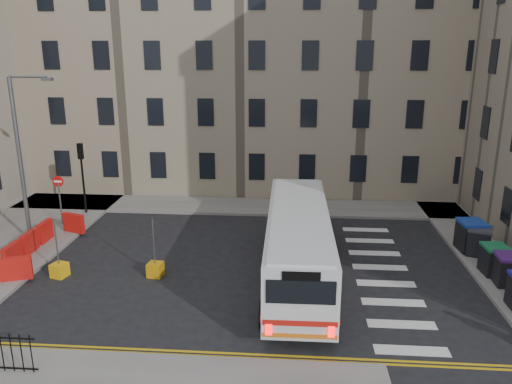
# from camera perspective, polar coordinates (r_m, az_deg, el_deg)

# --- Properties ---
(ground) EXTENTS (120.00, 120.00, 0.00)m
(ground) POSITION_cam_1_polar(r_m,az_deg,el_deg) (22.46, 3.89, -8.69)
(ground) COLOR black
(ground) RESTS_ON ground
(pavement_north) EXTENTS (36.00, 3.20, 0.15)m
(pavement_north) POSITION_cam_1_polar(r_m,az_deg,el_deg) (31.05, -7.06, -1.50)
(pavement_north) COLOR slate
(pavement_north) RESTS_ON ground
(pavement_east) EXTENTS (2.40, 26.00, 0.15)m
(pavement_east) POSITION_cam_1_polar(r_m,az_deg,el_deg) (27.60, 23.10, -5.00)
(pavement_east) COLOR slate
(pavement_east) RESTS_ON ground
(pavement_west) EXTENTS (6.00, 22.00, 0.15)m
(pavement_west) POSITION_cam_1_polar(r_m,az_deg,el_deg) (27.25, -27.16, -5.78)
(pavement_west) COLOR slate
(pavement_west) RESTS_ON ground
(terrace_north) EXTENTS (38.30, 10.80, 17.20)m
(terrace_north) POSITION_cam_1_polar(r_m,az_deg,el_deg) (36.59, -6.95, 14.76)
(terrace_north) COLOR gray
(terrace_north) RESTS_ON ground
(traffic_light_nw) EXTENTS (0.28, 0.22, 4.10)m
(traffic_light_nw) POSITION_cam_1_polar(r_m,az_deg,el_deg) (30.19, -19.28, 2.69)
(traffic_light_nw) COLOR black
(traffic_light_nw) RESTS_ON pavement_west
(streetlamp) EXTENTS (0.50, 0.22, 8.14)m
(streetlamp) POSITION_cam_1_polar(r_m,az_deg,el_deg) (26.41, -25.38, 3.48)
(streetlamp) COLOR #595B5E
(streetlamp) RESTS_ON pavement_west
(no_entry_north) EXTENTS (0.60, 0.08, 3.00)m
(no_entry_north) POSITION_cam_1_polar(r_m,az_deg,el_deg) (28.83, -21.60, 0.22)
(no_entry_north) COLOR #595B5E
(no_entry_north) RESTS_ON pavement_west
(roadworks_barriers) EXTENTS (1.66, 6.26, 1.00)m
(roadworks_barriers) POSITION_cam_1_polar(r_m,az_deg,el_deg) (25.59, -23.75, -5.33)
(roadworks_barriers) COLOR red
(roadworks_barriers) RESTS_ON pavement_west
(bus) EXTENTS (2.81, 10.91, 2.95)m
(bus) POSITION_cam_1_polar(r_m,az_deg,el_deg) (20.79, 4.82, -5.70)
(bus) COLOR silver
(bus) RESTS_ON ground
(wheelie_bin_b) EXTENTS (1.04, 1.18, 1.25)m
(wheelie_bin_b) POSITION_cam_1_polar(r_m,az_deg,el_deg) (22.84, 26.81, -7.90)
(wheelie_bin_b) COLOR black
(wheelie_bin_b) RESTS_ON pavement_east
(wheelie_bin_c) EXTENTS (1.04, 1.17, 1.24)m
(wheelie_bin_c) POSITION_cam_1_polar(r_m,az_deg,el_deg) (23.63, 25.58, -6.98)
(wheelie_bin_c) COLOR black
(wheelie_bin_c) RESTS_ON pavement_east
(wheelie_bin_d) EXTENTS (1.42, 1.51, 1.32)m
(wheelie_bin_d) POSITION_cam_1_polar(r_m,az_deg,el_deg) (25.45, 24.15, -5.09)
(wheelie_bin_d) COLOR black
(wheelie_bin_d) RESTS_ON pavement_east
(wheelie_bin_e) EXTENTS (1.24, 1.40, 1.45)m
(wheelie_bin_e) POSITION_cam_1_polar(r_m,az_deg,el_deg) (25.76, 23.34, -4.60)
(wheelie_bin_e) COLOR black
(wheelie_bin_e) RESTS_ON pavement_east
(bollard_yellow) EXTENTS (0.67, 0.67, 0.60)m
(bollard_yellow) POSITION_cam_1_polar(r_m,az_deg,el_deg) (21.99, -11.43, -8.69)
(bollard_yellow) COLOR #CB890B
(bollard_yellow) RESTS_ON ground
(bollard_chevron) EXTENTS (0.74, 0.74, 0.60)m
(bollard_chevron) POSITION_cam_1_polar(r_m,az_deg,el_deg) (23.10, -21.53, -8.30)
(bollard_chevron) COLOR #EFAB0E
(bollard_chevron) RESTS_ON ground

